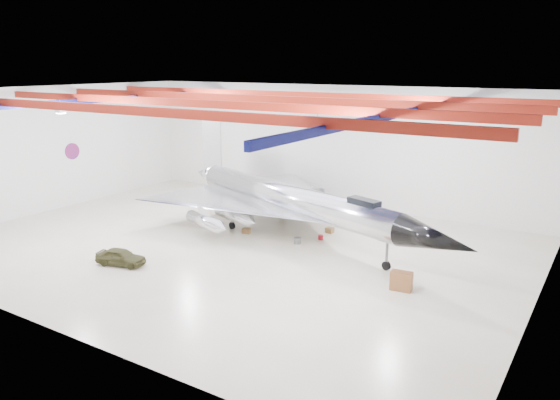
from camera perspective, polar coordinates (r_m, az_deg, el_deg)
The scene contains 16 objects.
floor at distance 39.79m, azimuth -4.92°, elevation -4.84°, with size 40.00×40.00×0.00m, color #BEAF97.
wall_back at distance 50.92m, azimuth 5.24°, elevation 5.71°, with size 40.00×40.00×0.00m, color silver.
wall_left at distance 52.81m, azimuth -22.69°, elevation 4.98°, with size 30.00×30.00×0.00m, color silver.
wall_right at distance 30.90m, azimuth 25.91°, elevation -1.18°, with size 30.00×30.00×0.00m, color silver.
ceiling at distance 37.69m, azimuth -5.27°, elevation 11.18°, with size 40.00×40.00×0.00m, color #0A0F38.
ceiling_structure at distance 37.73m, azimuth -5.25°, elevation 10.15°, with size 39.50×29.50×1.08m.
wall_roundel at distance 53.99m, azimuth -20.88°, elevation 4.78°, with size 1.50×1.50×0.10m, color #B21414.
jet_aircraft at distance 41.49m, azimuth 1.12°, elevation -0.21°, with size 28.50×21.21×8.02m.
jeep at distance 37.41m, azimuth -16.31°, elevation -5.72°, with size 1.33×3.31×1.13m, color #3C3B1E.
desk at distance 32.85m, azimuth 12.56°, elevation -8.27°, with size 1.25×0.62×1.15m, color brown.
engine_drum at distance 40.16m, azimuth 1.84°, elevation -4.27°, with size 0.52×0.52×0.47m, color #59595B.
parts_bin at distance 42.88m, azimuth 5.21°, elevation -3.15°, with size 0.60×0.48×0.42m, color olive.
crate_small at distance 50.69m, azimuth -5.92°, elevation -0.55°, with size 0.35×0.28×0.24m, color #59595B.
tool_chest at distance 41.20m, azimuth 4.27°, elevation -3.91°, with size 0.38×0.38×0.35m, color maroon.
oil_barrel at distance 42.62m, azimuth -3.54°, elevation -3.23°, with size 0.58×0.46×0.41m, color olive.
spares_box at distance 45.48m, azimuth 5.44°, elevation -2.20°, with size 0.38×0.38×0.34m, color #59595B.
Camera 1 is at (22.93, -29.86, 12.89)m, focal length 35.00 mm.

